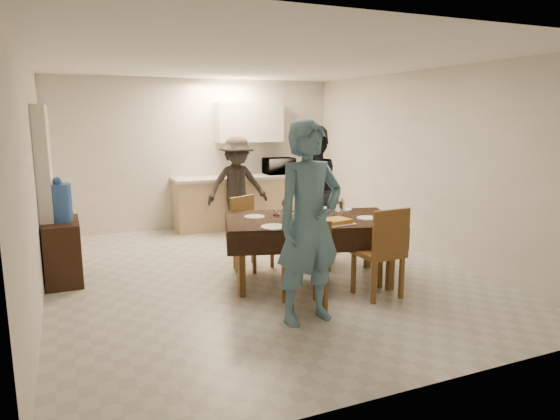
# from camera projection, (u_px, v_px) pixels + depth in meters

# --- Properties ---
(floor) EXTENTS (5.00, 6.00, 0.02)m
(floor) POSITION_uv_depth(u_px,v_px,m) (260.00, 273.00, 6.35)
(floor) COLOR beige
(floor) RESTS_ON ground
(ceiling) EXTENTS (5.00, 6.00, 0.02)m
(ceiling) POSITION_uv_depth(u_px,v_px,m) (258.00, 61.00, 5.86)
(ceiling) COLOR white
(ceiling) RESTS_ON wall_back
(wall_back) EXTENTS (5.00, 0.02, 2.60)m
(wall_back) POSITION_uv_depth(u_px,v_px,m) (198.00, 154.00, 8.80)
(wall_back) COLOR beige
(wall_back) RESTS_ON floor
(wall_front) EXTENTS (5.00, 0.02, 2.60)m
(wall_front) POSITION_uv_depth(u_px,v_px,m) (418.00, 216.00, 3.40)
(wall_front) COLOR beige
(wall_front) RESTS_ON floor
(wall_left) EXTENTS (0.02, 6.00, 2.60)m
(wall_left) POSITION_uv_depth(u_px,v_px,m) (33.00, 182.00, 5.12)
(wall_left) COLOR beige
(wall_left) RESTS_ON floor
(wall_right) EXTENTS (0.02, 6.00, 2.60)m
(wall_right) POSITION_uv_depth(u_px,v_px,m) (424.00, 163.00, 7.08)
(wall_right) COLOR beige
(wall_right) RESTS_ON floor
(stub_partition) EXTENTS (0.15, 1.40, 2.10)m
(stub_partition) POSITION_uv_depth(u_px,v_px,m) (46.00, 190.00, 6.28)
(stub_partition) COLOR beige
(stub_partition) RESTS_ON floor
(kitchen_base_cabinet) EXTENTS (2.20, 0.60, 0.86)m
(kitchen_base_cabinet) POSITION_uv_depth(u_px,v_px,m) (237.00, 203.00, 8.91)
(kitchen_base_cabinet) COLOR tan
(kitchen_base_cabinet) RESTS_ON floor
(kitchen_worktop) EXTENTS (2.24, 0.64, 0.05)m
(kitchen_worktop) POSITION_uv_depth(u_px,v_px,m) (237.00, 178.00, 8.83)
(kitchen_worktop) COLOR #B3B3AE
(kitchen_worktop) RESTS_ON kitchen_base_cabinet
(upper_cabinet) EXTENTS (1.20, 0.34, 0.70)m
(upper_cabinet) POSITION_uv_depth(u_px,v_px,m) (249.00, 122.00, 8.89)
(upper_cabinet) COLOR silver
(upper_cabinet) RESTS_ON wall_back
(dining_table) EXTENTS (2.23, 1.67, 0.78)m
(dining_table) POSITION_uv_depth(u_px,v_px,m) (311.00, 221.00, 5.92)
(dining_table) COLOR black
(dining_table) RESTS_ON floor
(chair_near_left) EXTENTS (0.51, 0.52, 0.52)m
(chair_near_left) POSITION_uv_depth(u_px,v_px,m) (308.00, 256.00, 5.01)
(chair_near_left) COLOR brown
(chair_near_left) RESTS_ON floor
(chair_near_right) EXTENTS (0.48, 0.48, 0.55)m
(chair_near_right) POSITION_uv_depth(u_px,v_px,m) (384.00, 244.00, 5.35)
(chair_near_right) COLOR brown
(chair_near_right) RESTS_ON floor
(chair_far_left) EXTENTS (0.57, 0.59, 0.51)m
(chair_far_left) POSITION_uv_depth(u_px,v_px,m) (256.00, 227.00, 6.37)
(chair_far_left) COLOR brown
(chair_far_left) RESTS_ON floor
(chair_far_right) EXTENTS (0.47, 0.48, 0.46)m
(chair_far_right) POSITION_uv_depth(u_px,v_px,m) (318.00, 224.00, 6.74)
(chair_far_right) COLOR brown
(chair_far_right) RESTS_ON floor
(console) EXTENTS (0.40, 0.81, 0.75)m
(console) POSITION_uv_depth(u_px,v_px,m) (63.00, 251.00, 5.96)
(console) COLOR black
(console) RESTS_ON floor
(water_jug) EXTENTS (0.29, 0.29, 0.44)m
(water_jug) POSITION_uv_depth(u_px,v_px,m) (59.00, 203.00, 5.85)
(water_jug) COLOR #305AB2
(water_jug) RESTS_ON console
(wine_bottle) EXTENTS (0.08, 0.08, 0.33)m
(wine_bottle) POSITION_uv_depth(u_px,v_px,m) (305.00, 204.00, 5.91)
(wine_bottle) COLOR black
(wine_bottle) RESTS_ON dining_table
(water_pitcher) EXTENTS (0.13, 0.13, 0.19)m
(water_pitcher) POSITION_uv_depth(u_px,v_px,m) (339.00, 209.00, 5.98)
(water_pitcher) COLOR white
(water_pitcher) RESTS_ON dining_table
(savoury_tart) EXTENTS (0.45, 0.36, 0.05)m
(savoury_tart) POSITION_uv_depth(u_px,v_px,m) (334.00, 221.00, 5.60)
(savoury_tart) COLOR gold
(savoury_tart) RESTS_ON dining_table
(salad_bowl) EXTENTS (0.17, 0.17, 0.06)m
(salad_bowl) POSITION_uv_depth(u_px,v_px,m) (326.00, 211.00, 6.18)
(salad_bowl) COLOR white
(salad_bowl) RESTS_ON dining_table
(mushroom_dish) EXTENTS (0.19, 0.19, 0.03)m
(mushroom_dish) POSITION_uv_depth(u_px,v_px,m) (297.00, 213.00, 6.14)
(mushroom_dish) COLOR white
(mushroom_dish) RESTS_ON dining_table
(wine_glass_a) EXTENTS (0.08, 0.08, 0.19)m
(wine_glass_a) POSITION_uv_depth(u_px,v_px,m) (276.00, 218.00, 5.45)
(wine_glass_a) COLOR white
(wine_glass_a) RESTS_ON dining_table
(wine_glass_b) EXTENTS (0.08, 0.08, 0.17)m
(wine_glass_b) POSITION_uv_depth(u_px,v_px,m) (340.00, 204.00, 6.34)
(wine_glass_b) COLOR white
(wine_glass_b) RESTS_ON dining_table
(wine_glass_c) EXTENTS (0.09, 0.09, 0.20)m
(wine_glass_c) POSITION_uv_depth(u_px,v_px,m) (285.00, 207.00, 6.08)
(wine_glass_c) COLOR white
(wine_glass_c) RESTS_ON dining_table
(plate_near_left) EXTENTS (0.28, 0.28, 0.02)m
(plate_near_left) POSITION_uv_depth(u_px,v_px,m) (274.00, 227.00, 5.40)
(plate_near_left) COLOR white
(plate_near_left) RESTS_ON dining_table
(plate_near_right) EXTENTS (0.25, 0.25, 0.01)m
(plate_near_right) POSITION_uv_depth(u_px,v_px,m) (368.00, 218.00, 5.87)
(plate_near_right) COLOR white
(plate_near_right) RESTS_ON dining_table
(plate_far_left) EXTENTS (0.25, 0.25, 0.01)m
(plate_far_left) POSITION_uv_depth(u_px,v_px,m) (254.00, 217.00, 5.95)
(plate_far_left) COLOR white
(plate_far_left) RESTS_ON dining_table
(plate_far_right) EXTENTS (0.26, 0.26, 0.01)m
(plate_far_right) POSITION_uv_depth(u_px,v_px,m) (342.00, 209.00, 6.41)
(plate_far_right) COLOR white
(plate_far_right) RESTS_ON dining_table
(microwave) EXTENTS (0.53, 0.36, 0.29)m
(microwave) POSITION_uv_depth(u_px,v_px,m) (279.00, 166.00, 9.12)
(microwave) COLOR silver
(microwave) RESTS_ON kitchen_worktop
(person_near) EXTENTS (0.76, 0.55, 1.94)m
(person_near) POSITION_uv_depth(u_px,v_px,m) (309.00, 223.00, 4.71)
(person_near) COLOR slate
(person_near) RESTS_ON floor
(person_far) EXTENTS (1.07, 0.95, 1.83)m
(person_far) POSITION_uv_depth(u_px,v_px,m) (312.00, 191.00, 7.05)
(person_far) COLOR black
(person_far) RESTS_ON floor
(person_kitchen) EXTENTS (1.05, 0.60, 1.62)m
(person_kitchen) POSITION_uv_depth(u_px,v_px,m) (237.00, 185.00, 8.38)
(person_kitchen) COLOR black
(person_kitchen) RESTS_ON floor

